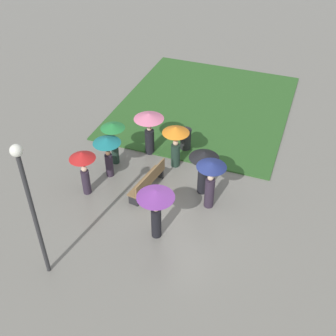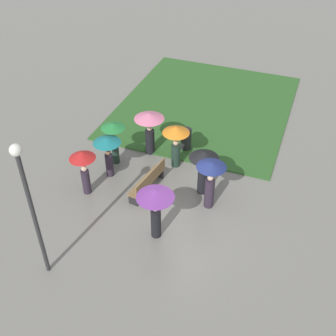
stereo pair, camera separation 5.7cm
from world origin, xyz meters
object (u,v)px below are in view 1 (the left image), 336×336
crowd_person_green (113,135)px  lamp_post (29,198)px  park_bench (148,181)px  trash_bin (186,139)px  crowd_person_teal (107,147)px  crowd_person_red (83,163)px  crowd_person_navy (211,177)px  crowd_person_orange (176,138)px  crowd_person_purple (156,201)px  crowd_person_black (204,163)px  crowd_person_pink (149,124)px

crowd_person_green → lamp_post: bearing=168.9°
lamp_post → crowd_person_green: size_ratio=2.52×
park_bench → trash_bin: size_ratio=2.08×
crowd_person_teal → trash_bin: bearing=161.4°
lamp_post → crowd_person_red: bearing=-169.6°
crowd_person_red → crowd_person_navy: bearing=7.0°
crowd_person_navy → crowd_person_orange: size_ratio=1.07×
park_bench → crowd_person_green: bearing=-112.4°
crowd_person_green → crowd_person_purple: bearing=-151.9°
crowd_person_purple → crowd_person_navy: bearing=-94.1°
crowd_person_purple → crowd_person_green: bearing=-18.5°
crowd_person_purple → crowd_person_black: 2.70m
crowd_person_black → crowd_person_red: 4.18m
crowd_person_green → crowd_person_pink: bearing=-58.9°
park_bench → crowd_person_red: size_ratio=1.10×
park_bench → lamp_post: bearing=-9.2°
crowd_person_navy → crowd_person_green: size_ratio=1.05×
crowd_person_black → crowd_person_red: (1.52, -3.90, 0.03)m
crowd_person_purple → crowd_person_red: 3.32m
trash_bin → park_bench: bearing=-8.2°
park_bench → crowd_person_teal: (-0.33, -1.73, 0.84)m
crowd_person_purple → crowd_person_navy: 2.29m
crowd_person_teal → park_bench: bearing=99.8°
park_bench → crowd_person_navy: 2.43m
crowd_person_teal → crowd_person_purple: (2.26, 2.82, 0.20)m
trash_bin → crowd_person_red: size_ratio=0.53×
lamp_post → crowd_person_purple: size_ratio=2.35×
lamp_post → crowd_person_pink: bearing=175.3°
lamp_post → crowd_person_orange: (-6.17, 1.82, -1.62)m
lamp_post → trash_bin: lamp_post is taller
crowd_person_black → crowd_person_red: size_ratio=1.00×
crowd_person_red → crowd_person_teal: bearing=70.3°
crowd_person_green → crowd_person_red: (1.99, -0.18, 0.02)m
crowd_person_navy → crowd_person_orange: 2.58m
trash_bin → lamp_post: bearing=-14.1°
trash_bin → crowd_person_navy: (2.95, 1.85, 0.83)m
crowd_person_purple → crowd_person_black: size_ratio=1.08×
lamp_post → trash_bin: size_ratio=4.77×
crowd_person_black → crowd_person_pink: bearing=-4.2°
crowd_person_teal → crowd_person_orange: bearing=145.1°
park_bench → crowd_person_teal: crowd_person_teal is taller
crowd_person_black → crowd_person_teal: bearing=31.1°
park_bench → trash_bin: trash_bin is taller
lamp_post → crowd_person_purple: 3.77m
crowd_person_pink → crowd_person_orange: 1.34m
crowd_person_green → crowd_person_orange: size_ratio=1.01×
crowd_person_navy → crowd_person_black: size_ratio=1.06×
crowd_person_pink → trash_bin: bearing=53.4°
trash_bin → crowd_person_teal: size_ratio=0.56×
crowd_person_orange → crowd_person_green: bearing=83.7°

